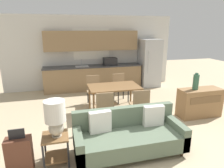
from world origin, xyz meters
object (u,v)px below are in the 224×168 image
credenza (199,103)px  table_lamp (55,116)px  side_table (56,145)px  dining_chair_far_left (94,88)px  dining_chair_near_left (104,107)px  suitcase (20,155)px  dining_chair_near_right (140,104)px  refrigerator (149,63)px  dining_table (114,88)px  couch (128,135)px  vase (196,82)px  dining_chair_far_right (120,86)px

credenza → table_lamp: bearing=-163.9°
side_table → dining_chair_far_left: (1.09, 2.60, 0.15)m
dining_chair_near_left → table_lamp: bearing=49.9°
credenza → side_table: bearing=-164.2°
credenza → suitcase: (-4.16, -1.11, -0.07)m
dining_chair_far_left → suitcase: size_ratio=1.14×
credenza → suitcase: size_ratio=1.47×
side_table → dining_chair_near_right: (1.95, 1.06, 0.15)m
credenza → refrigerator: bearing=90.7°
refrigerator → dining_table: bearing=-133.0°
side_table → table_lamp: bearing=-26.0°
dining_table → side_table: (-1.52, -1.85, -0.33)m
table_lamp → dining_chair_near_right: (1.92, 1.08, -0.38)m
table_lamp → credenza: 3.75m
refrigerator → suitcase: refrigerator is taller
dining_chair_near_right → dining_chair_near_left: (-0.86, 0.05, 0.00)m
table_lamp → dining_chair_far_left: bearing=67.9°
couch → refrigerator: bearing=60.5°
credenza → dining_chair_near_right: (-1.65, 0.04, 0.11)m
credenza → dining_chair_near_right: bearing=178.5°
vase → dining_chair_near_right: vase is taller
dining_chair_near_right → suitcase: bearing=30.5°
refrigerator → dining_chair_near_right: size_ratio=2.14×
refrigerator → vase: bearing=-92.6°
dining_table → refrigerator: bearing=47.0°
dining_table → vase: vase is taller
dining_chair_near_left → side_table: bearing=48.8°
refrigerator → dining_chair_near_right: 3.42m
dining_table → table_lamp: (-1.49, -1.86, 0.20)m
dining_table → credenza: (2.08, -0.83, -0.30)m
couch → dining_chair_near_left: bearing=100.9°
couch → dining_chair_near_right: 1.24m
couch → vase: size_ratio=4.69×
couch → dining_chair_far_left: dining_chair_far_left is taller
dining_table → dining_chair_far_left: (-0.43, 0.76, -0.19)m
couch → suitcase: bearing=-176.7°
couch → dining_chair_near_left: dining_chair_near_left is taller
dining_chair_near_right → dining_chair_far_left: size_ratio=1.00×
side_table → table_lamp: (0.03, -0.01, 0.53)m
dining_table → suitcase: size_ratio=1.80×
side_table → table_lamp: size_ratio=0.82×
refrigerator → dining_chair_near_left: (-2.48, -2.93, -0.44)m
side_table → dining_chair_near_left: size_ratio=0.59×
table_lamp → dining_chair_far_right: bearing=54.4°
dining_chair_far_right → suitcase: dining_chair_far_right is taller
dining_table → side_table: size_ratio=2.67×
suitcase → side_table: bearing=9.4°
refrigerator → dining_chair_far_right: (-1.62, -1.38, -0.44)m
dining_table → dining_chair_far_right: size_ratio=1.58×
dining_chair_far_left → dining_chair_far_right: same height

